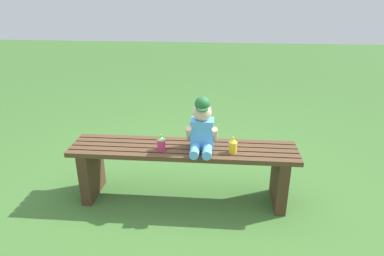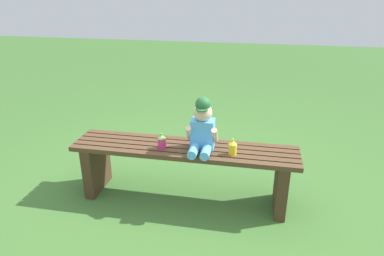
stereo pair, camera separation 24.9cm
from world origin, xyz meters
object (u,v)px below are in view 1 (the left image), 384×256
(sippy_cup_right, at_px, (233,145))
(park_bench, at_px, (183,164))
(child_figure, at_px, (202,127))
(sippy_cup_left, at_px, (161,143))

(sippy_cup_right, bearing_deg, park_bench, 170.72)
(park_bench, distance_m, sippy_cup_right, 0.43)
(park_bench, xyz_separation_m, sippy_cup_right, (0.37, -0.06, 0.21))
(park_bench, xyz_separation_m, child_figure, (0.14, -0.02, 0.32))
(child_figure, bearing_deg, park_bench, 171.00)
(child_figure, relative_size, sippy_cup_left, 3.26)
(child_figure, xyz_separation_m, sippy_cup_right, (0.23, -0.04, -0.12))
(sippy_cup_right, bearing_deg, sippy_cup_left, 180.00)
(sippy_cup_left, height_order, sippy_cup_right, same)
(sippy_cup_right, bearing_deg, child_figure, 170.56)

